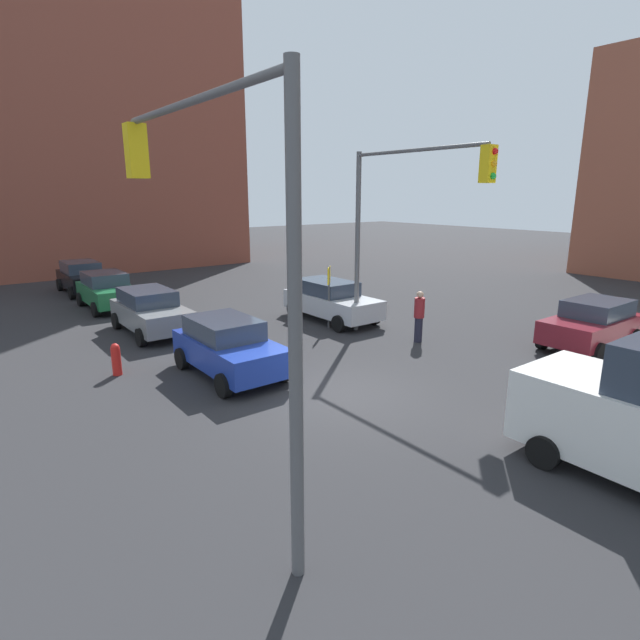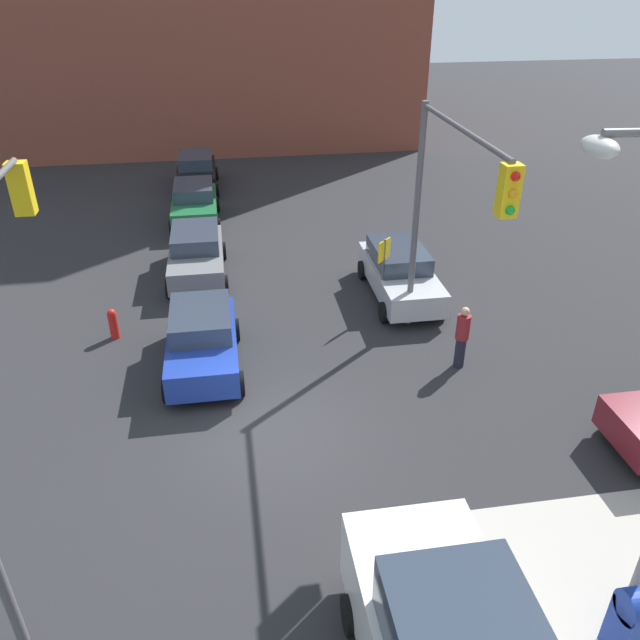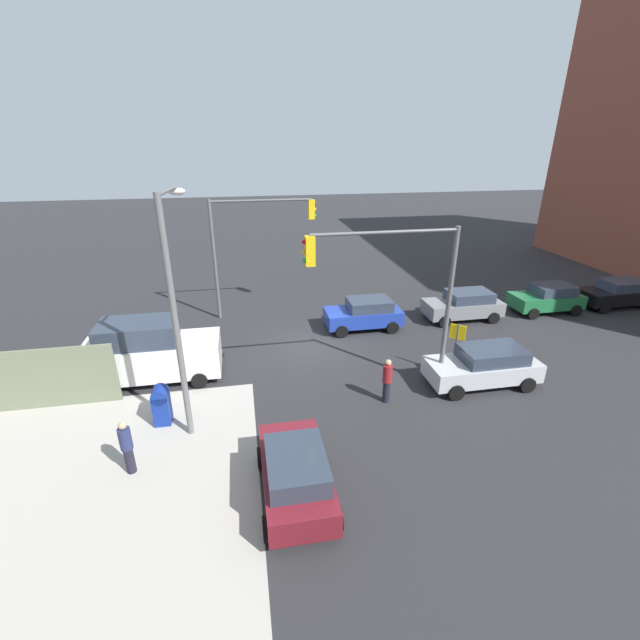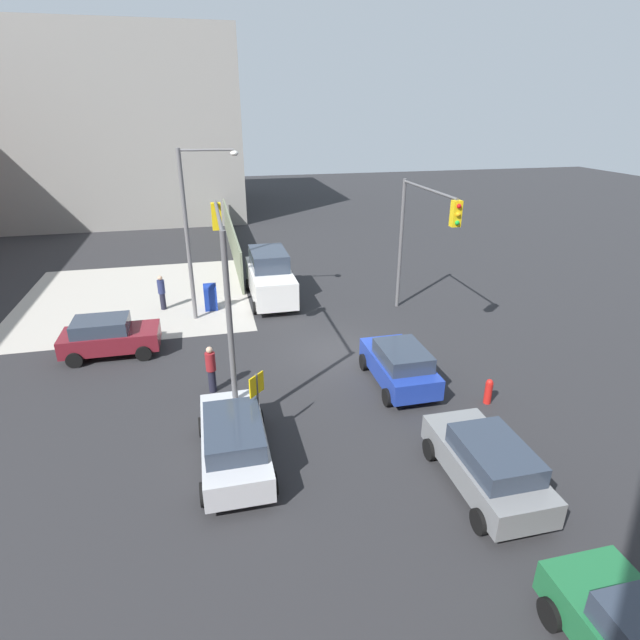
% 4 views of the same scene
% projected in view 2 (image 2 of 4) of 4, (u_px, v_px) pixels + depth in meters
% --- Properties ---
extents(ground_plane, '(120.00, 120.00, 0.00)m').
position_uv_depth(ground_plane, '(275.00, 433.00, 14.55)').
color(ground_plane, '#28282B').
extents(traffic_signal_nw_corner, '(5.65, 0.36, 6.50)m').
position_uv_depth(traffic_signal_nw_corner, '(446.00, 199.00, 14.87)').
color(traffic_signal_nw_corner, '#59595B').
rests_on(traffic_signal_nw_corner, ground).
extents(warning_sign_two_way, '(0.48, 0.48, 2.40)m').
position_uv_depth(warning_sign_two_way, '(384.00, 263.00, 18.90)').
color(warning_sign_two_way, '#4C4C4C').
rests_on(warning_sign_two_way, ground).
extents(mailbox_blue, '(0.56, 0.64, 1.43)m').
position_uv_depth(mailbox_blue, '(637.00, 621.00, 9.54)').
color(mailbox_blue, navy).
rests_on(mailbox_blue, ground).
extents(fire_hydrant, '(0.26, 0.26, 0.94)m').
position_uv_depth(fire_hydrant, '(113.00, 323.00, 18.02)').
color(fire_hydrant, red).
rests_on(fire_hydrant, ground).
extents(hatchback_blue, '(3.96, 2.02, 1.62)m').
position_uv_depth(hatchback_blue, '(202.00, 339.00, 16.55)').
color(hatchback_blue, '#1E389E').
rests_on(hatchback_blue, ground).
extents(hatchback_silver, '(4.48, 2.02, 1.62)m').
position_uv_depth(hatchback_silver, '(400.00, 272.00, 20.18)').
color(hatchback_silver, '#B7BABF').
rests_on(hatchback_silver, ground).
extents(sedan_black, '(4.20, 2.02, 1.62)m').
position_uv_depth(sedan_black, '(196.00, 171.00, 29.98)').
color(sedan_black, black).
rests_on(sedan_black, ground).
extents(coupe_gray, '(4.20, 2.02, 1.62)m').
position_uv_depth(coupe_gray, '(196.00, 253.00, 21.48)').
color(coupe_gray, slate).
rests_on(coupe_gray, ground).
extents(hatchback_green, '(3.95, 2.02, 1.62)m').
position_uv_depth(hatchback_green, '(195.00, 203.00, 25.99)').
color(hatchback_green, '#1E6638').
rests_on(hatchback_green, ground).
extents(pedestrian_waiting, '(0.36, 0.36, 1.81)m').
position_uv_depth(pedestrian_waiting, '(462.00, 336.00, 16.51)').
color(pedestrian_waiting, maroon).
rests_on(pedestrian_waiting, ground).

